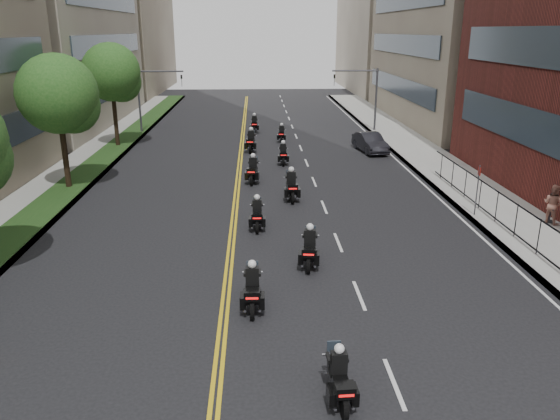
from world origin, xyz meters
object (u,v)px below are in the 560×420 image
(motorcycle_10, at_px, (254,125))
(parked_sedan, at_px, (370,142))
(motorcycle_5, at_px, (291,187))
(motorcycle_7, at_px, (283,155))
(pedestrian_c, at_px, (551,207))
(motorcycle_2, at_px, (252,290))
(motorcycle_9, at_px, (282,134))
(motorcycle_6, at_px, (253,171))
(pedestrian_b, at_px, (553,204))
(motorcycle_4, at_px, (257,215))
(motorcycle_1, at_px, (339,379))
(motorcycle_3, at_px, (310,249))
(motorcycle_8, at_px, (251,142))

(motorcycle_10, bearing_deg, parked_sedan, -44.37)
(motorcycle_5, height_order, motorcycle_7, motorcycle_5)
(motorcycle_10, relative_size, pedestrian_c, 1.55)
(motorcycle_2, relative_size, motorcycle_9, 1.09)
(motorcycle_6, xyz_separation_m, motorcycle_7, (2.07, 4.69, -0.06))
(motorcycle_2, bearing_deg, pedestrian_b, 28.31)
(motorcycle_4, relative_size, motorcycle_7, 0.99)
(motorcycle_1, distance_m, pedestrian_c, 17.11)
(motorcycle_2, height_order, motorcycle_3, motorcycle_3)
(motorcycle_6, bearing_deg, motorcycle_4, -82.62)
(motorcycle_9, xyz_separation_m, pedestrian_b, (11.67, -21.03, 0.48))
(motorcycle_3, height_order, pedestrian_c, motorcycle_3)
(motorcycle_3, height_order, motorcycle_5, motorcycle_5)
(motorcycle_7, height_order, motorcycle_8, motorcycle_8)
(motorcycle_1, distance_m, motorcycle_8, 29.64)
(motorcycle_4, height_order, pedestrian_c, pedestrian_c)
(motorcycle_1, bearing_deg, motorcycle_2, 111.23)
(motorcycle_4, bearing_deg, motorcycle_5, 67.93)
(motorcycle_1, bearing_deg, motorcycle_10, 90.45)
(motorcycle_6, relative_size, motorcycle_7, 1.09)
(motorcycle_8, relative_size, motorcycle_10, 1.08)
(motorcycle_3, bearing_deg, pedestrian_b, 26.64)
(motorcycle_3, xyz_separation_m, pedestrian_b, (11.80, 4.01, 0.41))
(pedestrian_c, bearing_deg, motorcycle_8, 55.99)
(motorcycle_2, bearing_deg, pedestrian_c, 28.55)
(motorcycle_9, relative_size, motorcycle_10, 0.89)
(motorcycle_2, distance_m, motorcycle_3, 4.03)
(motorcycle_6, distance_m, motorcycle_10, 17.10)
(motorcycle_8, height_order, motorcycle_9, motorcycle_8)
(motorcycle_9, xyz_separation_m, motorcycle_10, (-2.23, 4.49, 0.07))
(motorcycle_3, relative_size, pedestrian_c, 1.54)
(parked_sedan, xyz_separation_m, pedestrian_c, (5.17, -16.66, 0.18))
(motorcycle_4, xyz_separation_m, motorcycle_9, (2.14, 20.73, -0.03))
(motorcycle_6, xyz_separation_m, motorcycle_8, (-0.15, 8.87, 0.03))
(motorcycle_2, relative_size, parked_sedan, 0.52)
(motorcycle_4, bearing_deg, motorcycle_8, 92.05)
(motorcycle_6, xyz_separation_m, pedestrian_c, (14.02, -8.35, 0.20))
(motorcycle_4, height_order, motorcycle_5, motorcycle_5)
(motorcycle_2, xyz_separation_m, motorcycle_8, (-0.16, 24.68, 0.07))
(motorcycle_3, bearing_deg, parked_sedan, 80.16)
(motorcycle_9, relative_size, parked_sedan, 0.48)
(pedestrian_b, height_order, pedestrian_c, pedestrian_b)
(motorcycle_7, bearing_deg, parked_sedan, 29.64)
(motorcycle_10, distance_m, pedestrian_b, 29.07)
(motorcycle_5, height_order, motorcycle_8, motorcycle_8)
(motorcycle_4, bearing_deg, motorcycle_7, 82.56)
(parked_sedan, distance_m, pedestrian_b, 17.52)
(motorcycle_8, relative_size, pedestrian_b, 1.34)
(motorcycle_5, relative_size, motorcycle_6, 1.02)
(motorcycle_1, relative_size, pedestrian_c, 1.38)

